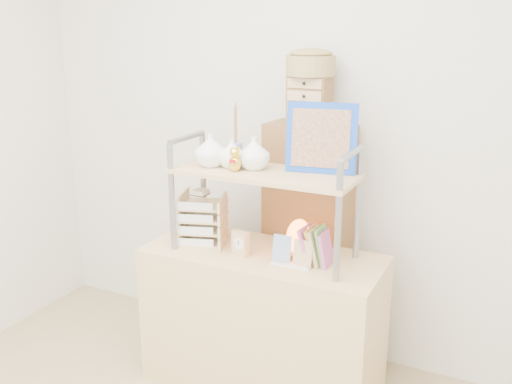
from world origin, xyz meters
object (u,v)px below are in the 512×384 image
letter_tray (202,221)px  salt_lamp (299,238)px  cabinet (307,245)px  desk (263,320)px

letter_tray → salt_lamp: letter_tray is taller
cabinet → desk: bearing=-98.5°
desk → salt_lamp: size_ratio=6.09×
letter_tray → salt_lamp: bearing=3.0°
desk → cabinet: size_ratio=0.89×
letter_tray → salt_lamp: 0.53m
cabinet → letter_tray: cabinet is taller
letter_tray → cabinet: bearing=39.7°
desk → letter_tray: size_ratio=4.11×
cabinet → letter_tray: (-0.45, -0.37, 0.19)m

